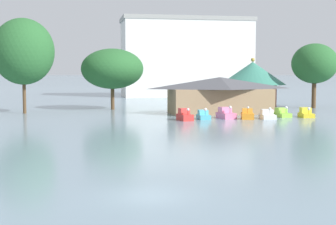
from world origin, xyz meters
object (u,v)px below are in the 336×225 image
at_px(pedal_boat_orange, 247,115).
at_px(green_roof_pavilion, 253,81).
at_px(pedal_boat_cyan, 203,115).
at_px(boathouse, 220,94).
at_px(shoreline_tree_right, 315,64).
at_px(background_building_block, 186,57).
at_px(shoreline_tree_mid, 112,69).
at_px(pedal_boat_yellow, 306,113).
at_px(pedal_boat_red, 185,116).
at_px(pedal_boat_white, 267,115).
at_px(shoreline_tree_tall_left, 23,52).
at_px(pedal_boat_pink, 226,114).
at_px(pedal_boat_lime, 282,113).

height_order(pedal_boat_orange, green_roof_pavilion, green_roof_pavilion).
relative_size(pedal_boat_cyan, boathouse, 0.16).
relative_size(boathouse, shoreline_tree_right, 1.44).
bearing_deg(shoreline_tree_right, pedal_boat_cyan, -146.04).
bearing_deg(shoreline_tree_right, background_building_block, 105.51).
bearing_deg(shoreline_tree_mid, pedal_boat_cyan, -60.61).
xyz_separation_m(pedal_boat_yellow, background_building_block, (-3.24, 59.51, 9.27)).
bearing_deg(shoreline_tree_right, pedal_boat_red, -147.13).
distance_m(pedal_boat_white, shoreline_tree_mid, 27.60).
height_order(shoreline_tree_tall_left, shoreline_tree_right, shoreline_tree_tall_left).
height_order(pedal_boat_yellow, background_building_block, background_building_block).
distance_m(pedal_boat_red, green_roof_pavilion, 28.31).
bearing_deg(pedal_boat_pink, boathouse, 159.79).
distance_m(pedal_boat_cyan, shoreline_tree_tall_left, 28.33).
xyz_separation_m(pedal_boat_pink, pedal_boat_orange, (2.47, -1.33, -0.03)).
xyz_separation_m(pedal_boat_red, shoreline_tree_tall_left, (-20.87, 14.32, 8.41)).
xyz_separation_m(pedal_boat_white, shoreline_tree_mid, (-18.65, 19.42, 6.08)).
distance_m(pedal_boat_white, shoreline_tree_tall_left, 35.91).
bearing_deg(pedal_boat_cyan, background_building_block, 170.21).
xyz_separation_m(pedal_boat_orange, boathouse, (-1.10, 8.75, 2.24)).
distance_m(pedal_boat_cyan, pedal_boat_orange, 5.68).
bearing_deg(shoreline_tree_mid, boathouse, -35.31).
relative_size(pedal_boat_pink, background_building_block, 0.09).
relative_size(pedal_boat_orange, shoreline_tree_right, 0.24).
height_order(pedal_boat_yellow, boathouse, boathouse).
distance_m(pedal_boat_red, shoreline_tree_right, 31.63).
relative_size(pedal_boat_pink, boathouse, 0.20).
distance_m(green_roof_pavilion, background_building_block, 39.07).
bearing_deg(boathouse, background_building_block, 82.86).
relative_size(pedal_boat_white, pedal_boat_lime, 1.17).
height_order(pedal_boat_red, pedal_boat_white, pedal_boat_red).
relative_size(shoreline_tree_tall_left, shoreline_tree_right, 1.28).
distance_m(pedal_boat_white, pedal_boat_lime, 3.58).
height_order(pedal_boat_cyan, pedal_boat_lime, pedal_boat_lime).
relative_size(pedal_boat_white, green_roof_pavilion, 0.27).
bearing_deg(shoreline_tree_mid, green_roof_pavilion, 6.27).
relative_size(pedal_boat_orange, pedal_boat_white, 0.84).
height_order(pedal_boat_pink, pedal_boat_lime, pedal_boat_pink).
relative_size(pedal_boat_cyan, shoreline_tree_tall_left, 0.18).
bearing_deg(green_roof_pavilion, pedal_boat_yellow, -90.30).
bearing_deg(background_building_block, pedal_boat_lime, -89.81).
relative_size(pedal_boat_orange, boathouse, 0.17).
height_order(pedal_boat_yellow, shoreline_tree_right, shoreline_tree_right).
relative_size(pedal_boat_cyan, pedal_boat_lime, 0.95).
relative_size(pedal_boat_red, pedal_boat_pink, 0.89).
xyz_separation_m(pedal_boat_lime, pedal_boat_yellow, (3.05, -0.90, 0.02)).
relative_size(pedal_boat_pink, shoreline_tree_tall_left, 0.22).
distance_m(pedal_boat_red, pedal_boat_lime, 14.07).
distance_m(pedal_boat_orange, shoreline_tree_tall_left, 33.49).
distance_m(boathouse, shoreline_tree_tall_left, 29.26).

